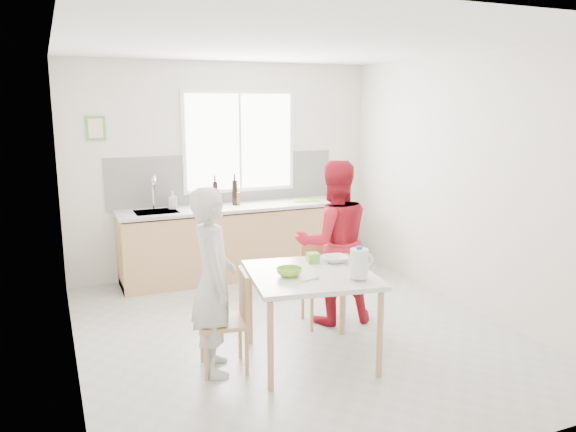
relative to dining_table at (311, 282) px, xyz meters
The scene contains 21 objects.
ground 0.93m from the dining_table, 77.47° to the left, with size 4.50×4.50×0.00m, color #B7B7B2.
room_shell 1.12m from the dining_table, 77.47° to the left, with size 4.50×4.50×4.50m.
window 3.01m from the dining_table, 83.29° to the left, with size 1.50×0.06×1.30m.
backsplash 2.89m from the dining_table, 87.33° to the left, with size 3.00×0.02×0.65m, color white.
picture_frame 3.38m from the dining_table, 116.63° to the left, with size 0.22×0.03×0.28m.
kitchen_counter 2.56m from the dining_table, 87.11° to the left, with size 2.84×0.64×1.37m.
dining_table is the anchor object (origin of this frame).
chair_left 0.73m from the dining_table, behind, with size 0.44×0.44×0.84m.
chair_far 0.92m from the dining_table, 57.26° to the left, with size 0.44×0.44×0.84m.
person_white 0.82m from the dining_table, behind, with size 0.56×0.37×1.54m, color silver.
person_red 0.95m from the dining_table, 50.29° to the left, with size 0.80×0.62×1.64m, color red.
bowl_green 0.24m from the dining_table, behind, with size 0.21×0.21×0.07m, color #7EC12C.
bowl_white 0.41m from the dining_table, 30.35° to the left, with size 0.23×0.23×0.06m, color white.
milk_jug 0.48m from the dining_table, 50.23° to the right, with size 0.20×0.15×0.26m.
green_box 0.32m from the dining_table, 60.89° to the left, with size 0.10×0.10×0.09m, color #6EC02C.
spoon 0.25m from the dining_table, 119.44° to the right, with size 0.01×0.01×0.16m, color #A5A5AA.
cutting_board 2.79m from the dining_table, 65.90° to the left, with size 0.35×0.25×0.01m, color #7FBD2B.
wine_bottle_a 2.63m from the dining_table, 86.01° to the left, with size 0.07×0.07×0.32m, color black.
wine_bottle_b 2.72m from the dining_table, 90.98° to the left, with size 0.07×0.07×0.30m, color black.
jar_amber 2.61m from the dining_table, 85.20° to the left, with size 0.06×0.06×0.16m, color brown.
soap_bottle 2.74m from the dining_table, 102.57° to the left, with size 0.09×0.10×0.21m, color #999999.
Camera 1 is at (-2.11, -4.68, 2.18)m, focal length 35.00 mm.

